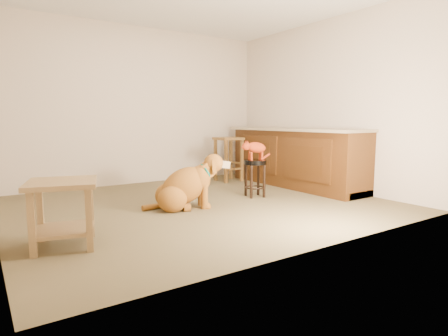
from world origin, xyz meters
TOP-DOWN VIEW (x-y plane):
  - floor at (0.00, 0.00)m, footprint 4.50×4.00m
  - room_shell at (0.00, 0.00)m, footprint 4.54×4.04m
  - cabinet_run at (1.94, 0.30)m, footprint 0.70×2.56m
  - padded_stool at (0.87, -0.02)m, footprint 0.33×0.33m
  - wood_stool at (1.34, 1.32)m, footprint 0.42×0.42m
  - side_table at (-1.77, -0.75)m, footprint 0.67×0.67m
  - golden_retriever at (-0.27, -0.10)m, footprint 1.06×0.65m
  - tabby_kitten at (0.86, -0.01)m, footprint 0.49×0.21m

SIDE VIEW (x-z plane):
  - floor at x=0.00m, z-range -0.01..0.01m
  - golden_retriever at x=-0.27m, z-range -0.09..0.61m
  - padded_stool at x=0.87m, z-range 0.11..0.63m
  - side_table at x=-1.77m, z-range 0.09..0.66m
  - wood_stool at x=1.34m, z-range 0.02..0.78m
  - cabinet_run at x=1.94m, z-range -0.03..0.91m
  - tabby_kitten at x=0.86m, z-range 0.53..0.83m
  - room_shell at x=0.00m, z-range 0.37..2.99m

